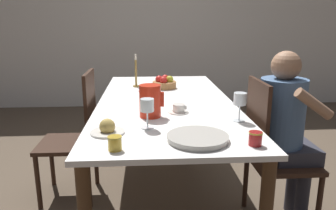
# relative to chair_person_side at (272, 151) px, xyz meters

# --- Properties ---
(ground_plane) EXTENTS (20.00, 20.00, 0.00)m
(ground_plane) POSITION_rel_chair_person_side_xyz_m (-0.69, 0.47, -0.52)
(ground_plane) COLOR brown
(wall_back) EXTENTS (10.00, 0.06, 2.60)m
(wall_back) POSITION_rel_chair_person_side_xyz_m (-0.69, 3.28, 0.78)
(wall_back) COLOR silver
(wall_back) RESTS_ON ground_plane
(dining_table) EXTENTS (1.02, 2.20, 0.77)m
(dining_table) POSITION_rel_chair_person_side_xyz_m (-0.69, 0.47, 0.16)
(dining_table) COLOR white
(dining_table) RESTS_ON ground_plane
(chair_person_side) EXTENTS (0.42, 0.42, 1.01)m
(chair_person_side) POSITION_rel_chair_person_side_xyz_m (0.00, 0.00, 0.00)
(chair_person_side) COLOR #331E14
(chair_person_side) RESTS_ON ground_plane
(chair_opposite) EXTENTS (0.42, 0.42, 1.01)m
(chair_opposite) POSITION_rel_chair_person_side_xyz_m (-1.38, 0.44, 0.00)
(chair_opposite) COLOR #331E14
(chair_opposite) RESTS_ON ground_plane
(person_seated) EXTENTS (0.39, 0.41, 1.19)m
(person_seated) POSITION_rel_chair_person_side_xyz_m (0.10, 0.04, 0.18)
(person_seated) COLOR #33333D
(person_seated) RESTS_ON ground_plane
(red_pitcher) EXTENTS (0.16, 0.14, 0.21)m
(red_pitcher) POSITION_rel_chair_person_side_xyz_m (-0.81, 0.04, 0.35)
(red_pitcher) COLOR red
(red_pitcher) RESTS_ON dining_table
(wine_glass_water) EXTENTS (0.08, 0.08, 0.18)m
(wine_glass_water) POSITION_rel_chair_person_side_xyz_m (-0.26, -0.09, 0.38)
(wine_glass_water) COLOR white
(wine_glass_water) RESTS_ON dining_table
(wine_glass_juice) EXTENTS (0.08, 0.08, 0.18)m
(wine_glass_juice) POSITION_rel_chair_person_side_xyz_m (-0.83, -0.19, 0.37)
(wine_glass_juice) COLOR white
(wine_glass_juice) RESTS_ON dining_table
(teacup_near_person) EXTENTS (0.14, 0.14, 0.06)m
(teacup_near_person) POSITION_rel_chair_person_side_xyz_m (-0.62, 0.13, 0.27)
(teacup_near_person) COLOR silver
(teacup_near_person) RESTS_ON dining_table
(serving_tray) EXTENTS (0.32, 0.32, 0.03)m
(serving_tray) POSITION_rel_chair_person_side_xyz_m (-0.57, -0.41, 0.26)
(serving_tray) COLOR #B7B2A8
(serving_tray) RESTS_ON dining_table
(bread_plate) EXTENTS (0.19, 0.19, 0.09)m
(bread_plate) POSITION_rel_chair_person_side_xyz_m (-1.05, -0.26, 0.27)
(bread_plate) COLOR silver
(bread_plate) RESTS_ON dining_table
(jam_jar_amber) EXTENTS (0.07, 0.07, 0.07)m
(jam_jar_amber) POSITION_rel_chair_person_side_xyz_m (-0.99, -0.51, 0.28)
(jam_jar_amber) COLOR gold
(jam_jar_amber) RESTS_ON dining_table
(jam_jar_red) EXTENTS (0.07, 0.07, 0.07)m
(jam_jar_red) POSITION_rel_chair_person_side_xyz_m (-0.29, -0.49, 0.28)
(jam_jar_red) COLOR #A81E1E
(jam_jar_red) RESTS_ON dining_table
(fruit_bowl) EXTENTS (0.22, 0.22, 0.12)m
(fruit_bowl) POSITION_rel_chair_person_side_xyz_m (-0.67, 0.94, 0.29)
(fruit_bowl) COLOR #9E6B3D
(fruit_bowl) RESTS_ON dining_table
(candlestick_tall) EXTENTS (0.06, 0.06, 0.30)m
(candlestick_tall) POSITION_rel_chair_person_side_xyz_m (-0.93, 1.02, 0.36)
(candlestick_tall) COLOR olive
(candlestick_tall) RESTS_ON dining_table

